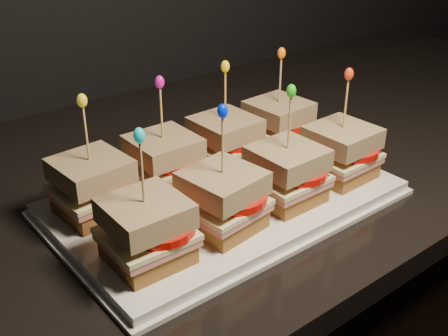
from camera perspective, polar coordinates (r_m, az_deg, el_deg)
granite_slab at (r=0.77m, az=-19.76°, el=-6.34°), size 2.48×0.71×0.03m
platter at (r=0.75m, az=0.00°, el=-3.12°), size 0.44×0.27×0.02m
platter_rim at (r=0.75m, az=0.00°, el=-3.51°), size 0.45×0.28×0.01m
sandwich_0_bread_bot at (r=0.72m, az=-12.99°, el=-3.61°), size 0.09×0.09×0.02m
sandwich_0_ham at (r=0.71m, az=-13.12°, el=-2.57°), size 0.09×0.09×0.01m
sandwich_0_cheese at (r=0.71m, az=-13.18°, el=-2.07°), size 0.10×0.09×0.01m
sandwich_0_tomato at (r=0.70m, az=-12.15°, el=-1.44°), size 0.08×0.08×0.01m
sandwich_0_bread_top at (r=0.69m, az=-13.40°, el=-0.21°), size 0.09×0.09×0.03m
sandwich_0_pick at (r=0.68m, az=-13.80°, el=3.10°), size 0.00×0.00×0.09m
sandwich_0_frill at (r=0.66m, az=-14.23°, el=6.66°), size 0.01×0.01×0.02m
sandwich_1_bread_bot at (r=0.76m, az=-6.02°, el=-1.17°), size 0.08×0.08×0.02m
sandwich_1_ham at (r=0.75m, az=-6.07°, el=-0.15°), size 0.09×0.09×0.01m
sandwich_1_cheese at (r=0.75m, az=-6.10°, el=0.32°), size 0.09×0.09×0.01m
sandwich_1_tomato at (r=0.75m, az=-5.11°, el=0.93°), size 0.08×0.08×0.01m
sandwich_1_bread_top at (r=0.74m, az=-6.20°, el=2.12°), size 0.08×0.08×0.03m
sandwich_1_pick at (r=0.72m, az=-6.37°, el=5.28°), size 0.00×0.00×0.09m
sandwich_1_frill at (r=0.71m, az=-6.56°, el=8.67°), size 0.01×0.01×0.02m
sandwich_2_bread_bot at (r=0.81m, az=0.12°, el=1.01°), size 0.08×0.08×0.02m
sandwich_2_ham at (r=0.81m, az=0.12°, el=1.97°), size 0.09×0.09×0.01m
sandwich_2_cheese at (r=0.80m, az=0.12°, el=2.42°), size 0.09×0.09×0.01m
sandwich_2_tomato at (r=0.80m, az=1.06°, el=2.99°), size 0.08×0.08×0.01m
sandwich_2_bread_top at (r=0.79m, az=0.12°, el=4.12°), size 0.08×0.08×0.03m
sandwich_2_pick at (r=0.78m, az=0.12°, el=7.10°), size 0.00×0.00×0.09m
sandwich_2_frill at (r=0.76m, az=0.13°, el=10.28°), size 0.01×0.01×0.02m
sandwich_3_bread_bot at (r=0.88m, az=5.44°, el=2.88°), size 0.08×0.08×0.02m
sandwich_3_ham at (r=0.87m, az=5.49°, el=3.79°), size 0.09×0.09×0.01m
sandwich_3_cheese at (r=0.87m, az=5.51°, el=4.22°), size 0.09×0.09×0.01m
sandwich_3_tomato at (r=0.87m, az=6.38°, el=4.74°), size 0.08×0.08×0.01m
sandwich_3_bread_top at (r=0.86m, az=5.58°, el=5.81°), size 0.09×0.09×0.03m
sandwich_3_pick at (r=0.84m, az=5.72°, el=8.59°), size 0.00×0.00×0.09m
sandwich_3_frill at (r=0.83m, az=5.86°, el=11.54°), size 0.01×0.01×0.02m
sandwich_4_bread_bot at (r=0.62m, az=-7.74°, el=-8.31°), size 0.08×0.08×0.02m
sandwich_4_ham at (r=0.61m, az=-7.82°, el=-7.16°), size 0.09×0.09×0.01m
sandwich_4_cheese at (r=0.61m, az=-7.86°, el=-6.62°), size 0.09×0.09×0.01m
sandwich_4_tomato at (r=0.61m, az=-6.64°, el=-5.90°), size 0.08×0.08×0.01m
sandwich_4_bread_top at (r=0.60m, az=-8.02°, el=-4.55°), size 0.08×0.08×0.03m
sandwich_4_pick at (r=0.57m, az=-8.30°, el=-0.82°), size 0.00×0.00×0.09m
sandwich_4_frill at (r=0.56m, az=-8.61°, el=3.28°), size 0.01×0.01×0.02m
sandwich_5_bread_bot at (r=0.67m, az=-0.14°, el=-5.15°), size 0.09×0.09×0.02m
sandwich_5_ham at (r=0.66m, az=-0.14°, el=-4.05°), size 0.10×0.10×0.01m
sandwich_5_cheese at (r=0.66m, az=-0.14°, el=-3.53°), size 0.10×0.10×0.01m
sandwich_5_tomato at (r=0.66m, az=1.00°, el=-2.84°), size 0.08×0.08×0.01m
sandwich_5_bread_top at (r=0.65m, az=-0.15°, el=-1.55°), size 0.09×0.09×0.03m
sandwich_5_pick at (r=0.63m, az=-0.15°, el=1.97°), size 0.00×0.00×0.09m
sandwich_5_frill at (r=0.61m, az=-0.16°, el=5.80°), size 0.01×0.01×0.02m
sandwich_6_bread_bot at (r=0.73m, az=6.26°, el=-2.39°), size 0.08×0.08×0.02m
sandwich_6_ham at (r=0.72m, az=6.32°, el=-1.35°), size 0.09×0.09×0.01m
sandwich_6_cheese at (r=0.72m, az=6.35°, el=-0.86°), size 0.09×0.09×0.01m
sandwich_6_tomato at (r=0.72m, az=7.39°, el=-0.23°), size 0.08×0.08×0.01m
sandwich_6_bread_top at (r=0.71m, az=6.45°, el=0.99°), size 0.08×0.08×0.03m
sandwich_6_pick at (r=0.69m, az=6.64°, el=4.26°), size 0.00×0.00×0.09m
sandwich_6_frill at (r=0.67m, az=6.85°, el=7.78°), size 0.01×0.01×0.02m
sandwich_7_bread_bot at (r=0.80m, az=11.60°, el=-0.05°), size 0.08×0.08×0.02m
sandwich_7_ham at (r=0.79m, az=11.70°, el=0.92°), size 0.09×0.09×0.01m
sandwich_7_cheese at (r=0.79m, az=11.75°, el=1.37°), size 0.09×0.09×0.01m
sandwich_7_tomato at (r=0.79m, az=12.69°, el=1.94°), size 0.08×0.08×0.01m
sandwich_7_bread_top at (r=0.78m, az=11.93°, el=3.09°), size 0.08×0.08×0.03m
sandwich_7_pick at (r=0.76m, az=12.24°, el=6.09°), size 0.00×0.00×0.09m
sandwich_7_frill at (r=0.75m, az=12.58°, el=9.30°), size 0.01×0.01×0.02m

